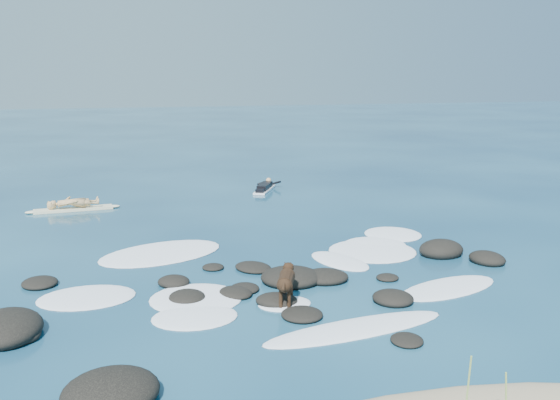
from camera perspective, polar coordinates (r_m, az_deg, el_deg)
name	(u,v)px	position (r m, az deg, el deg)	size (l,w,h in m)	color
ground	(267,274)	(14.67, -1.20, -6.75)	(160.00, 160.00, 0.00)	#0A2642
reef_rocks	(245,300)	(12.77, -3.22, -9.08)	(11.97, 7.00, 0.53)	black
breaking_foam	(275,273)	(14.67, -0.44, -6.71)	(12.59, 8.31, 0.12)	white
standing_surfer_rig	(72,190)	(22.40, -18.46, 0.83)	(3.13, 0.70, 1.78)	beige
paddling_surfer_rig	(265,187)	(25.08, -1.39, 1.18)	(1.56, 2.19, 0.40)	white
dog	(286,280)	(12.59, 0.58, -7.30)	(0.65, 1.19, 0.80)	black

